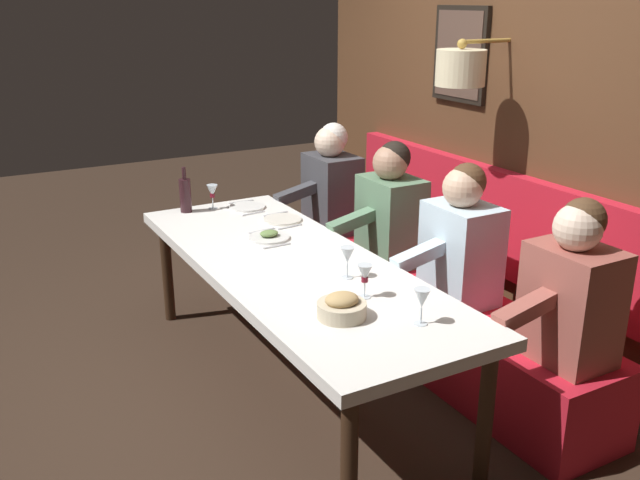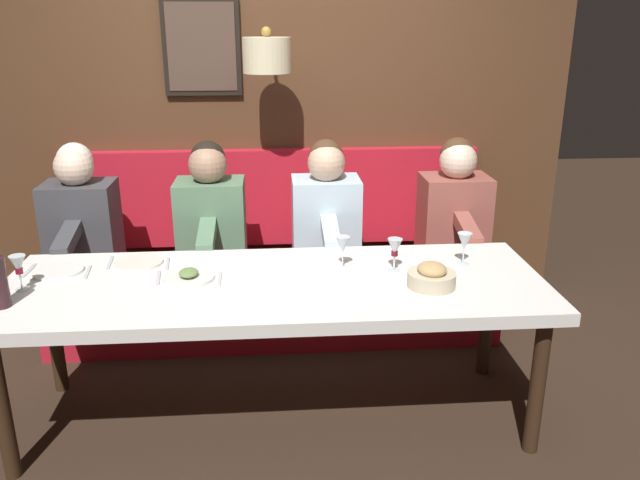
{
  "view_description": "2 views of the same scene",
  "coord_description": "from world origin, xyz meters",
  "px_view_note": "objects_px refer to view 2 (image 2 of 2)",
  "views": [
    {
      "loc": [
        -1.57,
        -3.11,
        2.08
      ],
      "look_at": [
        0.05,
        -0.21,
        0.92
      ],
      "focal_mm": 39.22,
      "sensor_mm": 36.0,
      "label": 1
    },
    {
      "loc": [
        -2.76,
        0.0,
        1.89
      ],
      "look_at": [
        0.05,
        -0.21,
        0.92
      ],
      "focal_mm": 35.83,
      "sensor_mm": 36.0,
      "label": 2
    }
  ],
  "objects_px": {
    "diner_near": "(327,211)",
    "wine_glass_1": "(343,246)",
    "dining_table": "(276,293)",
    "diner_far": "(81,216)",
    "bread_bowl": "(432,277)",
    "wine_glass_3": "(19,266)",
    "diner_middle": "(211,213)",
    "wine_glass_2": "(396,248)",
    "wine_glass_0": "(465,242)",
    "diner_nearest": "(455,208)"
  },
  "relations": [
    {
      "from": "diner_near",
      "to": "wine_glass_1",
      "type": "xyz_separation_m",
      "value": [
        -0.74,
        -0.02,
        0.04
      ]
    },
    {
      "from": "dining_table",
      "to": "diner_far",
      "type": "relative_size",
      "value": 3.19
    },
    {
      "from": "bread_bowl",
      "to": "wine_glass_3",
      "type": "bearing_deg",
      "value": 86.73
    },
    {
      "from": "dining_table",
      "to": "wine_glass_1",
      "type": "height_order",
      "value": "wine_glass_1"
    },
    {
      "from": "diner_middle",
      "to": "diner_far",
      "type": "distance_m",
      "value": 0.75
    },
    {
      "from": "diner_far",
      "to": "dining_table",
      "type": "bearing_deg",
      "value": -128.34
    },
    {
      "from": "diner_near",
      "to": "wine_glass_2",
      "type": "height_order",
      "value": "diner_near"
    },
    {
      "from": "wine_glass_0",
      "to": "bread_bowl",
      "type": "relative_size",
      "value": 0.75
    },
    {
      "from": "diner_middle",
      "to": "bread_bowl",
      "type": "height_order",
      "value": "diner_middle"
    },
    {
      "from": "diner_nearest",
      "to": "diner_middle",
      "type": "relative_size",
      "value": 1.0
    },
    {
      "from": "diner_near",
      "to": "wine_glass_0",
      "type": "distance_m",
      "value": 0.97
    },
    {
      "from": "diner_nearest",
      "to": "wine_glass_1",
      "type": "height_order",
      "value": "diner_nearest"
    },
    {
      "from": "diner_nearest",
      "to": "wine_glass_3",
      "type": "bearing_deg",
      "value": 111.83
    },
    {
      "from": "diner_nearest",
      "to": "diner_middle",
      "type": "distance_m",
      "value": 1.46
    },
    {
      "from": "wine_glass_1",
      "to": "wine_glass_2",
      "type": "distance_m",
      "value": 0.25
    },
    {
      "from": "wine_glass_2",
      "to": "bread_bowl",
      "type": "height_order",
      "value": "wine_glass_2"
    },
    {
      "from": "dining_table",
      "to": "wine_glass_2",
      "type": "height_order",
      "value": "wine_glass_2"
    },
    {
      "from": "diner_far",
      "to": "wine_glass_1",
      "type": "relative_size",
      "value": 4.82
    },
    {
      "from": "wine_glass_1",
      "to": "dining_table",
      "type": "bearing_deg",
      "value": 112.65
    },
    {
      "from": "diner_nearest",
      "to": "diner_middle",
      "type": "bearing_deg",
      "value": 90.0
    },
    {
      "from": "diner_near",
      "to": "diner_far",
      "type": "height_order",
      "value": "same"
    },
    {
      "from": "diner_middle",
      "to": "wine_glass_0",
      "type": "xyz_separation_m",
      "value": [
        -0.74,
        -1.3,
        0.04
      ]
    },
    {
      "from": "diner_near",
      "to": "wine_glass_0",
      "type": "bearing_deg",
      "value": -139.88
    },
    {
      "from": "dining_table",
      "to": "diner_middle",
      "type": "bearing_deg",
      "value": 22.61
    },
    {
      "from": "diner_near",
      "to": "wine_glass_2",
      "type": "relative_size",
      "value": 4.82
    },
    {
      "from": "wine_glass_1",
      "to": "wine_glass_3",
      "type": "xyz_separation_m",
      "value": [
        -0.15,
        1.47,
        -0.0
      ]
    },
    {
      "from": "dining_table",
      "to": "wine_glass_3",
      "type": "relative_size",
      "value": 15.41
    },
    {
      "from": "wine_glass_3",
      "to": "bread_bowl",
      "type": "xyz_separation_m",
      "value": [
        -0.11,
        -1.85,
        -0.07
      ]
    },
    {
      "from": "diner_nearest",
      "to": "diner_far",
      "type": "xyz_separation_m",
      "value": [
        0.0,
        2.21,
        0.0
      ]
    },
    {
      "from": "diner_middle",
      "to": "wine_glass_1",
      "type": "relative_size",
      "value": 4.82
    },
    {
      "from": "diner_far",
      "to": "wine_glass_0",
      "type": "height_order",
      "value": "diner_far"
    },
    {
      "from": "dining_table",
      "to": "bread_bowl",
      "type": "bearing_deg",
      "value": -99.52
    },
    {
      "from": "diner_near",
      "to": "wine_glass_3",
      "type": "bearing_deg",
      "value": 121.62
    },
    {
      "from": "dining_table",
      "to": "bread_bowl",
      "type": "relative_size",
      "value": 11.49
    },
    {
      "from": "wine_glass_3",
      "to": "diner_far",
      "type": "bearing_deg",
      "value": -1.53
    },
    {
      "from": "diner_nearest",
      "to": "wine_glass_2",
      "type": "xyz_separation_m",
      "value": [
        -0.8,
        0.52,
        0.04
      ]
    },
    {
      "from": "wine_glass_1",
      "to": "bread_bowl",
      "type": "xyz_separation_m",
      "value": [
        -0.26,
        -0.38,
        -0.07
      ]
    },
    {
      "from": "diner_nearest",
      "to": "wine_glass_1",
      "type": "xyz_separation_m",
      "value": [
        -0.74,
        0.76,
        0.04
      ]
    },
    {
      "from": "bread_bowl",
      "to": "wine_glass_2",
      "type": "bearing_deg",
      "value": 33.12
    },
    {
      "from": "diner_far",
      "to": "wine_glass_0",
      "type": "distance_m",
      "value": 2.18
    },
    {
      "from": "diner_middle",
      "to": "wine_glass_2",
      "type": "height_order",
      "value": "diner_middle"
    },
    {
      "from": "wine_glass_2",
      "to": "bread_bowl",
      "type": "relative_size",
      "value": 0.75
    },
    {
      "from": "diner_nearest",
      "to": "bread_bowl",
      "type": "bearing_deg",
      "value": 159.01
    },
    {
      "from": "wine_glass_0",
      "to": "wine_glass_3",
      "type": "xyz_separation_m",
      "value": [
        -0.16,
        2.08,
        -0.0
      ]
    },
    {
      "from": "diner_near",
      "to": "diner_middle",
      "type": "distance_m",
      "value": 0.68
    },
    {
      "from": "diner_nearest",
      "to": "wine_glass_0",
      "type": "height_order",
      "value": "diner_nearest"
    },
    {
      "from": "diner_near",
      "to": "bread_bowl",
      "type": "xyz_separation_m",
      "value": [
        -1.0,
        -0.4,
        -0.03
      ]
    },
    {
      "from": "wine_glass_1",
      "to": "wine_glass_3",
      "type": "relative_size",
      "value": 1.0
    },
    {
      "from": "dining_table",
      "to": "bread_bowl",
      "type": "height_order",
      "value": "bread_bowl"
    },
    {
      "from": "dining_table",
      "to": "wine_glass_0",
      "type": "xyz_separation_m",
      "value": [
        0.14,
        -0.94,
        0.18
      ]
    }
  ]
}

